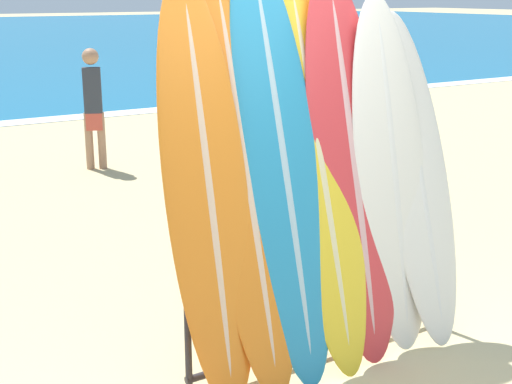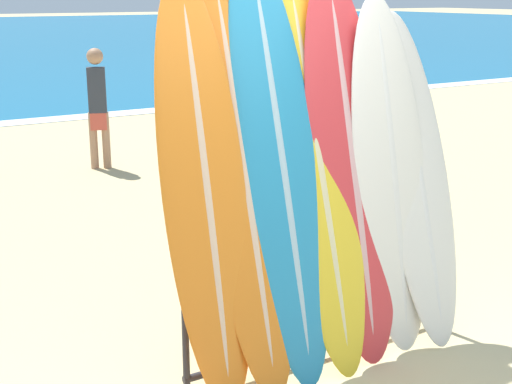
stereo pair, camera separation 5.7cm
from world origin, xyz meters
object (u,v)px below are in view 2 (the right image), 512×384
Objects in this scene: surfboard_slot_0 at (205,194)px; surfboard_slot_4 at (351,168)px; surfboard_slot_2 at (280,166)px; person_mid_beach at (98,104)px; person_near_water at (202,141)px; surfboard_slot_1 at (244,180)px; surfboard_slot_3 at (318,170)px; surfboard_slot_6 at (417,179)px; surfboard_rack at (322,288)px; surfboard_slot_5 at (391,176)px.

surfboard_slot_4 is (1.01, 0.02, 0.01)m from surfboard_slot_0.
surfboard_slot_2 is 5.59m from person_mid_beach.
surfboard_slot_2 reaches higher than person_near_water.
surfboard_slot_4 is at bearing -107.76° from person_near_water.
person_near_water is (0.93, 2.43, -0.30)m from surfboard_slot_1.
surfboard_slot_1 is at bearing -78.51° from person_mid_beach.
surfboard_slot_3 is 1.13× the size of surfboard_slot_6.
surfboard_slot_4 reaches higher than person_near_water.
surfboard_slot_2 reaches higher than surfboard_slot_1.
surfboard_slot_4 is at bearing -2.18° from surfboard_slot_2.
surfboard_slot_2 reaches higher than surfboard_slot_4.
surfboard_slot_1 reaches higher than surfboard_rack.
surfboard_slot_4 is 1.43× the size of person_near_water.
surfboard_slot_1 is 2.62m from person_near_water.
surfboard_slot_3 is 1.45× the size of person_near_water.
surfboard_slot_2 is 1.19× the size of surfboard_slot_6.
surfboard_rack is at bearing -73.29° from person_mid_beach.
surfboard_slot_5 is 0.24m from surfboard_slot_6.
surfboard_slot_6 is 5.59m from person_mid_beach.
surfboard_slot_6 is 1.28× the size of person_near_water.
person_near_water is at bearing 64.12° from surfboard_slot_0.
surfboard_slot_2 is at bearing 0.33° from surfboard_slot_1.
surfboard_slot_1 is 1.46× the size of person_near_water.
surfboard_slot_2 is at bearing 177.82° from surfboard_slot_4.
surfboard_slot_3 is at bearing -73.30° from person_mid_beach.
surfboard_slot_5 is (0.29, -0.04, -0.07)m from surfboard_slot_4.
surfboard_slot_0 is 0.78m from surfboard_slot_3.
person_near_water reaches higher than person_mid_beach.
surfboard_slot_6 reaches higher than person_near_water.
surfboard_slot_3 is at bearing 176.12° from surfboard_slot_6.
surfboard_rack is 0.79× the size of surfboard_slot_4.
surfboard_rack is at bearing -94.18° from surfboard_slot_3.
surfboard_slot_6 is 1.37× the size of person_mid_beach.
surfboard_slot_3 reaches higher than person_mid_beach.
surfboard_slot_5 is (0.79, -0.06, -0.15)m from surfboard_slot_2.
person_mid_beach is at bearing 80.08° from surfboard_slot_1.
surfboard_slot_4 is at bearing -4.19° from surfboard_slot_3.
surfboard_slot_5 is at bearing -178.33° from surfboard_slot_6.
surfboard_rack is at bearing -178.11° from surfboard_slot_6.
surfboard_slot_2 is 0.51m from surfboard_slot_4.
surfboard_rack is 0.76m from surfboard_slot_4.
surfboard_slot_5 is at bearing 1.99° from surfboard_rack.
surfboard_slot_0 is 0.27m from surfboard_slot_1.
surfboard_slot_3 is (0.51, -0.00, -0.01)m from surfboard_slot_1.
person_near_water is at bearing 92.31° from surfboard_slot_5.
surfboard_slot_6 is (0.76, 0.03, 0.59)m from surfboard_rack.
surfboard_slot_2 is at bearing 175.69° from surfboard_slot_5.
person_mid_beach is (0.22, 5.55, -0.34)m from surfboard_slot_4.
person_mid_beach is (0.45, 5.53, -0.35)m from surfboard_slot_3.
person_mid_beach is at bearing 93.06° from surfboard_slot_6.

